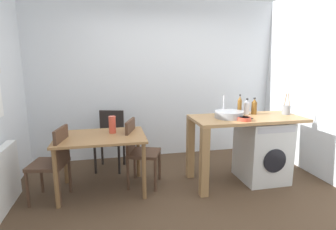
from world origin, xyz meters
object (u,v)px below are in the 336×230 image
object	(u,v)px
dining_table	(101,143)
bottle_squat_brown	(247,107)
chair_spare_by_wall	(111,136)
vase	(112,125)
washing_machine	(262,150)
bottle_clear_small	(254,107)
chair_opposite	(139,149)
bottle_tall_green	(240,106)
utensil_crock	(286,109)
mixing_bowl	(244,119)
chair_person_seat	(54,160)

from	to	relation	value
dining_table	bottle_squat_brown	distance (m)	2.05
chair_spare_by_wall	vase	size ratio (longest dim) A/B	4.03
washing_machine	bottle_clear_small	bearing A→B (deg)	113.54
chair_opposite	vase	size ratio (longest dim) A/B	4.03
dining_table	chair_spare_by_wall	xyz separation A→B (m)	(0.12, 0.77, -0.14)
chair_spare_by_wall	bottle_squat_brown	world-z (taller)	bottle_squat_brown
chair_opposite	bottle_squat_brown	bearing A→B (deg)	108.36
chair_spare_by_wall	bottle_tall_green	bearing A→B (deg)	172.37
bottle_squat_brown	vase	xyz separation A→B (m)	(-1.87, 0.05, -0.17)
dining_table	bottle_tall_green	bearing A→B (deg)	1.10
chair_opposite	bottle_squat_brown	xyz separation A→B (m)	(1.54, -0.03, 0.51)
chair_opposite	utensil_crock	world-z (taller)	utensil_crock
mixing_bowl	washing_machine	bearing A→B (deg)	25.62
vase	bottle_squat_brown	bearing A→B (deg)	-1.56
dining_table	bottle_squat_brown	bearing A→B (deg)	1.40
utensil_crock	bottle_squat_brown	bearing A→B (deg)	166.66
dining_table	mixing_bowl	world-z (taller)	mixing_bowl
vase	chair_person_seat	bearing A→B (deg)	-162.88
bottle_squat_brown	mixing_bowl	distance (m)	0.45
dining_table	washing_machine	size ratio (longest dim) A/B	1.28
washing_machine	utensil_crock	world-z (taller)	utensil_crock
chair_person_seat	bottle_clear_small	world-z (taller)	bottle_clear_small
dining_table	utensil_crock	xyz separation A→B (m)	(2.56, -0.08, 0.35)
chair_person_seat	bottle_tall_green	bearing A→B (deg)	-75.05
chair_person_seat	chair_spare_by_wall	distance (m)	1.11
bottle_tall_green	chair_spare_by_wall	bearing A→B (deg)	157.58
bottle_tall_green	mixing_bowl	bearing A→B (deg)	-107.97
bottle_tall_green	mixing_bowl	world-z (taller)	bottle_tall_green
utensil_crock	vase	xyz separation A→B (m)	(-2.41, 0.18, -0.14)
chair_person_seat	chair_spare_by_wall	bearing A→B (deg)	-25.51
chair_person_seat	utensil_crock	xyz separation A→B (m)	(3.11, 0.04, 0.48)
bottle_tall_green	mixing_bowl	xyz separation A→B (m)	(-0.12, -0.37, -0.10)
dining_table	bottle_tall_green	distance (m)	1.94
bottle_squat_brown	mixing_bowl	xyz separation A→B (m)	(-0.24, -0.38, -0.08)
chair_spare_by_wall	washing_machine	xyz separation A→B (m)	(2.08, -0.90, -0.08)
chair_person_seat	mixing_bowl	bearing A→B (deg)	-83.86
chair_spare_by_wall	bottle_clear_small	xyz separation A→B (m)	(2.00, -0.74, 0.52)
washing_machine	mixing_bowl	world-z (taller)	mixing_bowl
bottle_squat_brown	utensil_crock	distance (m)	0.56
dining_table	utensil_crock	distance (m)	2.59
bottle_tall_green	vase	xyz separation A→B (m)	(-1.75, 0.06, -0.20)
bottle_clear_small	utensil_crock	world-z (taller)	utensil_crock
bottle_tall_green	dining_table	bearing A→B (deg)	-178.90
bottle_squat_brown	vase	size ratio (longest dim) A/B	1.01
dining_table	vase	bearing A→B (deg)	33.69
chair_spare_by_wall	washing_machine	bearing A→B (deg)	171.26
chair_spare_by_wall	bottle_squat_brown	bearing A→B (deg)	173.97
bottle_tall_green	bottle_squat_brown	xyz separation A→B (m)	(0.12, 0.01, -0.03)
bottle_squat_brown	vase	distance (m)	1.88
chair_person_seat	mixing_bowl	world-z (taller)	mixing_bowl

